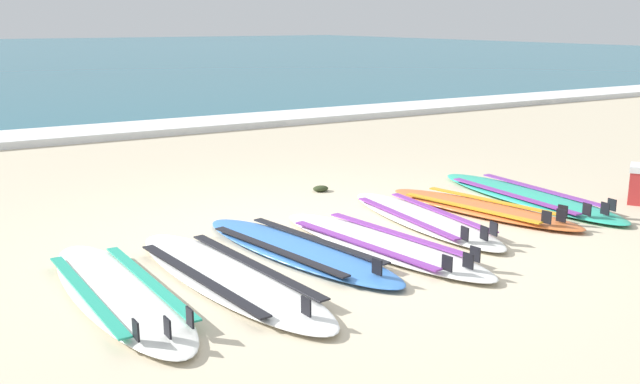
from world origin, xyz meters
TOP-DOWN VIEW (x-y plane):
  - ground_plane at (0.00, 0.00)m, footprint 80.00×80.00m
  - wave_foam_strip at (0.00, 6.37)m, footprint 80.00×1.19m
  - surfboard_0 at (-1.70, -0.40)m, footprint 0.66×2.30m
  - surfboard_1 at (-0.97, -0.49)m, footprint 0.86×2.44m
  - surfboard_2 at (-0.28, -0.23)m, footprint 0.96×2.27m
  - surfboard_3 at (0.36, -0.44)m, footprint 0.91×2.29m
  - surfboard_4 at (1.11, -0.04)m, footprint 0.66×2.15m
  - surfboard_5 at (1.81, -0.03)m, footprint 0.97×2.12m
  - surfboard_6 at (2.53, 0.07)m, footprint 0.65×2.40m
  - seaweed_clump_near_shoreline at (0.93, 1.44)m, footprint 0.17×0.14m

SIDE VIEW (x-z plane):
  - ground_plane at x=0.00m, z-range 0.00..0.00m
  - seaweed_clump_near_shoreline at x=0.93m, z-range 0.00..0.06m
  - surfboard_1 at x=-0.97m, z-range -0.05..0.13m
  - surfboard_2 at x=-0.28m, z-range -0.05..0.13m
  - surfboard_6 at x=2.53m, z-range -0.05..0.13m
  - surfboard_0 at x=-1.70m, z-range -0.05..0.13m
  - surfboard_3 at x=0.36m, z-range -0.05..0.13m
  - surfboard_4 at x=1.11m, z-range -0.05..0.13m
  - surfboard_5 at x=1.81m, z-range -0.05..0.13m
  - wave_foam_strip at x=0.00m, z-range 0.00..0.11m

